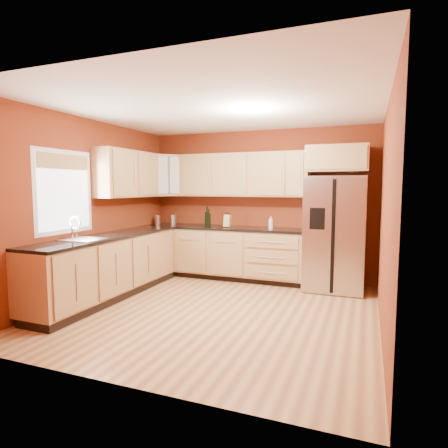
{
  "coord_description": "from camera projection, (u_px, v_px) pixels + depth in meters",
  "views": [
    {
      "loc": [
        1.82,
        -4.41,
        1.62
      ],
      "look_at": [
        -0.23,
        0.9,
        1.05
      ],
      "focal_mm": 30.0,
      "sensor_mm": 36.0,
      "label": 1
    }
  ],
  "objects": [
    {
      "name": "countertop_left",
      "position": [
        108.0,
        236.0,
        5.42
      ],
      "size": [
        0.62,
        2.8,
        0.04
      ],
      "primitive_type": "cube",
      "color": "black",
      "rests_on": "base_cabinets_left"
    },
    {
      "name": "soap_dispenser",
      "position": [
        271.0,
        222.0,
        6.27
      ],
      "size": [
        0.09,
        0.09,
        0.2
      ],
      "primitive_type": "cylinder",
      "rotation": [
        0.0,
        0.0,
        -0.4
      ],
      "color": "silver",
      "rests_on": "countertop_back"
    },
    {
      "name": "base_cabinets_back",
      "position": [
        223.0,
        253.0,
        6.64
      ],
      "size": [
        2.9,
        0.6,
        0.88
      ],
      "primitive_type": "cube",
      "color": "tan",
      "rests_on": "floor"
    },
    {
      "name": "wall_left",
      "position": [
        90.0,
        209.0,
        5.5
      ],
      "size": [
        0.04,
        4.0,
        2.6
      ],
      "primitive_type": "cube",
      "color": "maroon",
      "rests_on": "floor"
    },
    {
      "name": "refrigerator",
      "position": [
        335.0,
        234.0,
        5.84
      ],
      "size": [
        0.9,
        0.75,
        1.78
      ],
      "primitive_type": "cube",
      "color": "silver",
      "rests_on": "floor"
    },
    {
      "name": "corner_upper_cabinet",
      "position": [
        166.0,
        176.0,
        6.88
      ],
      "size": [
        0.67,
        0.67,
        0.75
      ],
      "primitive_type": "cube",
      "rotation": [
        0.0,
        0.0,
        0.79
      ],
      "color": "tan",
      "rests_on": "wall_back"
    },
    {
      "name": "sink_faucet",
      "position": [
        83.0,
        228.0,
        4.94
      ],
      "size": [
        0.5,
        0.42,
        0.3
      ],
      "primitive_type": null,
      "color": "white",
      "rests_on": "countertop_left"
    },
    {
      "name": "upper_cabinets_left",
      "position": [
        128.0,
        174.0,
        6.06
      ],
      "size": [
        0.33,
        1.35,
        0.75
      ],
      "primitive_type": "cube",
      "color": "tan",
      "rests_on": "wall_left"
    },
    {
      "name": "over_fridge_cabinet",
      "position": [
        338.0,
        159.0,
        5.8
      ],
      "size": [
        0.92,
        0.6,
        0.4
      ],
      "primitive_type": "cube",
      "color": "tan",
      "rests_on": "wall_back"
    },
    {
      "name": "wine_bottle_b",
      "position": [
        207.0,
        216.0,
        6.68
      ],
      "size": [
        0.09,
        0.09,
        0.35
      ],
      "primitive_type": null,
      "rotation": [
        0.0,
        0.0,
        0.21
      ],
      "color": "black",
      "rests_on": "countertop_back"
    },
    {
      "name": "countertop_back",
      "position": [
        223.0,
        228.0,
        6.58
      ],
      "size": [
        2.9,
        0.62,
        0.04
      ],
      "primitive_type": "cube",
      "color": "black",
      "rests_on": "base_cabinets_back"
    },
    {
      "name": "wine_bottle_a",
      "position": [
        209.0,
        217.0,
        6.67
      ],
      "size": [
        0.08,
        0.08,
        0.31
      ],
      "primitive_type": null,
      "rotation": [
        0.0,
        0.0,
        -0.25
      ],
      "color": "black",
      "rests_on": "countertop_back"
    },
    {
      "name": "floor",
      "position": [
        216.0,
        310.0,
        4.91
      ],
      "size": [
        4.0,
        4.0,
        0.0
      ],
      "primitive_type": "plane",
      "color": "#9D643C",
      "rests_on": "ground"
    },
    {
      "name": "window",
      "position": [
        65.0,
        192.0,
        5.0
      ],
      "size": [
        0.03,
        0.9,
        1.0
      ],
      "primitive_type": "cube",
      "color": "white",
      "rests_on": "wall_left"
    },
    {
      "name": "wall_right",
      "position": [
        385.0,
        216.0,
        4.06
      ],
      "size": [
        0.04,
        4.0,
        2.6
      ],
      "primitive_type": "cube",
      "color": "maroon",
      "rests_on": "floor"
    },
    {
      "name": "base_cabinets_left",
      "position": [
        108.0,
        268.0,
        5.47
      ],
      "size": [
        0.6,
        2.8,
        0.88
      ],
      "primitive_type": "cube",
      "color": "tan",
      "rests_on": "floor"
    },
    {
      "name": "canister_right",
      "position": [
        173.0,
        220.0,
        6.96
      ],
      "size": [
        0.12,
        0.12,
        0.18
      ],
      "primitive_type": "cylinder",
      "rotation": [
        0.0,
        0.0,
        0.12
      ],
      "color": "silver",
      "rests_on": "countertop_back"
    },
    {
      "name": "canister_left",
      "position": [
        158.0,
        220.0,
        6.99
      ],
      "size": [
        0.11,
        0.11,
        0.17
      ],
      "primitive_type": "cylinder",
      "rotation": [
        0.0,
        0.0,
        0.02
      ],
      "color": "silver",
      "rests_on": "countertop_back"
    },
    {
      "name": "knife_block",
      "position": [
        227.0,
        221.0,
        6.49
      ],
      "size": [
        0.11,
        0.1,
        0.21
      ],
      "primitive_type": "cube",
      "rotation": [
        0.0,
        0.0,
        -0.03
      ],
      "color": "tan",
      "rests_on": "countertop_back"
    },
    {
      "name": "wall_front",
      "position": [
        118.0,
        228.0,
        2.92
      ],
      "size": [
        4.0,
        0.04,
        2.6
      ],
      "primitive_type": "cube",
      "color": "maroon",
      "rests_on": "floor"
    },
    {
      "name": "upper_cabinets_back",
      "position": [
        242.0,
        175.0,
        6.52
      ],
      "size": [
        2.3,
        0.33,
        0.75
      ],
      "primitive_type": "cube",
      "color": "tan",
      "rests_on": "wall_back"
    },
    {
      "name": "ceiling",
      "position": [
        215.0,
        108.0,
        4.65
      ],
      "size": [
        4.0,
        4.0,
        0.0
      ],
      "primitive_type": "plane",
      "color": "white",
      "rests_on": "wall_back"
    },
    {
      "name": "wall_back",
      "position": [
        258.0,
        205.0,
        6.64
      ],
      "size": [
        4.0,
        0.04,
        2.6
      ],
      "primitive_type": "cube",
      "color": "maroon",
      "rests_on": "floor"
    }
  ]
}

